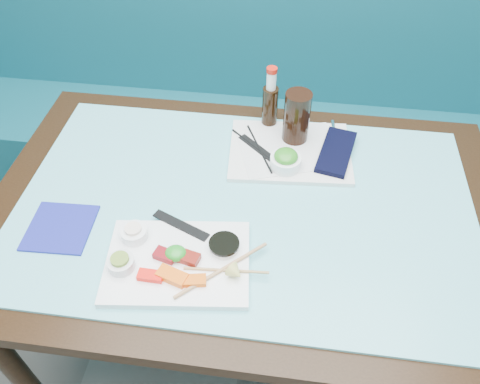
# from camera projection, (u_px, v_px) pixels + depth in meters

# --- Properties ---
(booth_bench) EXTENTS (3.00, 0.56, 1.17)m
(booth_bench) POSITION_uv_depth(u_px,v_px,m) (267.00, 124.00, 2.11)
(booth_bench) COLOR #0E515E
(booth_bench) RESTS_ON ground
(dining_table) EXTENTS (1.40, 0.90, 0.75)m
(dining_table) POSITION_uv_depth(u_px,v_px,m) (245.00, 226.00, 1.32)
(dining_table) COLOR black
(dining_table) RESTS_ON ground
(glass_top) EXTENTS (1.22, 0.76, 0.01)m
(glass_top) POSITION_uv_depth(u_px,v_px,m) (245.00, 205.00, 1.26)
(glass_top) COLOR #68C8D1
(glass_top) RESTS_ON dining_table
(sashimi_plate) EXTENTS (0.37, 0.28, 0.02)m
(sashimi_plate) POSITION_uv_depth(u_px,v_px,m) (178.00, 262.00, 1.12)
(sashimi_plate) COLOR white
(sashimi_plate) RESTS_ON glass_top
(salmon_left) EXTENTS (0.06, 0.03, 0.01)m
(salmon_left) POSITION_uv_depth(u_px,v_px,m) (150.00, 276.00, 1.07)
(salmon_left) COLOR #FF140A
(salmon_left) RESTS_ON sashimi_plate
(salmon_mid) EXTENTS (0.08, 0.05, 0.02)m
(salmon_mid) POSITION_uv_depth(u_px,v_px,m) (172.00, 276.00, 1.07)
(salmon_mid) COLOR #FF5F0A
(salmon_mid) RESTS_ON sashimi_plate
(salmon_right) EXTENTS (0.06, 0.04, 0.01)m
(salmon_right) POSITION_uv_depth(u_px,v_px,m) (193.00, 281.00, 1.06)
(salmon_right) COLOR #F75E09
(salmon_right) RESTS_ON sashimi_plate
(tuna_left) EXTENTS (0.06, 0.04, 0.02)m
(tuna_left) POSITION_uv_depth(u_px,v_px,m) (165.00, 255.00, 1.11)
(tuna_left) COLOR maroon
(tuna_left) RESTS_ON sashimi_plate
(tuna_right) EXTENTS (0.06, 0.05, 0.02)m
(tuna_right) POSITION_uv_depth(u_px,v_px,m) (188.00, 258.00, 1.11)
(tuna_right) COLOR maroon
(tuna_right) RESTS_ON sashimi_plate
(seaweed_garnish) EXTENTS (0.05, 0.05, 0.03)m
(seaweed_garnish) POSITION_uv_depth(u_px,v_px,m) (176.00, 253.00, 1.11)
(seaweed_garnish) COLOR #218F21
(seaweed_garnish) RESTS_ON sashimi_plate
(ramekin_wasabi) EXTENTS (0.06, 0.06, 0.03)m
(ramekin_wasabi) POSITION_uv_depth(u_px,v_px,m) (121.00, 263.00, 1.09)
(ramekin_wasabi) COLOR silver
(ramekin_wasabi) RESTS_ON sashimi_plate
(wasabi_fill) EXTENTS (0.06, 0.06, 0.01)m
(wasabi_fill) POSITION_uv_depth(u_px,v_px,m) (120.00, 259.00, 1.08)
(wasabi_fill) COLOR olive
(wasabi_fill) RESTS_ON ramekin_wasabi
(ramekin_ginger) EXTENTS (0.07, 0.07, 0.03)m
(ramekin_ginger) POSITION_uv_depth(u_px,v_px,m) (134.00, 233.00, 1.15)
(ramekin_ginger) COLOR white
(ramekin_ginger) RESTS_ON sashimi_plate
(ginger_fill) EXTENTS (0.04, 0.04, 0.01)m
(ginger_fill) POSITION_uv_depth(u_px,v_px,m) (133.00, 229.00, 1.14)
(ginger_fill) COLOR #FCE3CF
(ginger_fill) RESTS_ON ramekin_ginger
(soy_dish) EXTENTS (0.08, 0.08, 0.01)m
(soy_dish) POSITION_uv_depth(u_px,v_px,m) (224.00, 246.00, 1.13)
(soy_dish) COLOR silver
(soy_dish) RESTS_ON sashimi_plate
(soy_fill) EXTENTS (0.08, 0.08, 0.01)m
(soy_fill) POSITION_uv_depth(u_px,v_px,m) (224.00, 244.00, 1.12)
(soy_fill) COLOR black
(soy_fill) RESTS_ON soy_dish
(lemon_wedge) EXTENTS (0.05, 0.05, 0.04)m
(lemon_wedge) POSITION_uv_depth(u_px,v_px,m) (236.00, 273.00, 1.06)
(lemon_wedge) COLOR #DFD469
(lemon_wedge) RESTS_ON sashimi_plate
(chopstick_sleeve) EXTENTS (0.16, 0.09, 0.00)m
(chopstick_sleeve) POSITION_uv_depth(u_px,v_px,m) (181.00, 225.00, 1.18)
(chopstick_sleeve) COLOR black
(chopstick_sleeve) RESTS_ON sashimi_plate
(wooden_chopstick_a) EXTENTS (0.19, 0.18, 0.01)m
(wooden_chopstick_a) POSITION_uv_depth(u_px,v_px,m) (222.00, 270.00, 1.09)
(wooden_chopstick_a) COLOR tan
(wooden_chopstick_a) RESTS_ON sashimi_plate
(wooden_chopstick_b) EXTENTS (0.20, 0.02, 0.01)m
(wooden_chopstick_b) POSITION_uv_depth(u_px,v_px,m) (226.00, 270.00, 1.09)
(wooden_chopstick_b) COLOR tan
(wooden_chopstick_b) RESTS_ON sashimi_plate
(serving_tray) EXTENTS (0.37, 0.29, 0.01)m
(serving_tray) POSITION_uv_depth(u_px,v_px,m) (290.00, 151.00, 1.39)
(serving_tray) COLOR white
(serving_tray) RESTS_ON glass_top
(paper_placemat) EXTENTS (0.34, 0.29, 0.00)m
(paper_placemat) POSITION_uv_depth(u_px,v_px,m) (290.00, 149.00, 1.39)
(paper_placemat) COLOR silver
(paper_placemat) RESTS_ON serving_tray
(seaweed_bowl) EXTENTS (0.11, 0.11, 0.04)m
(seaweed_bowl) POSITION_uv_depth(u_px,v_px,m) (285.00, 162.00, 1.33)
(seaweed_bowl) COLOR white
(seaweed_bowl) RESTS_ON serving_tray
(seaweed_salad) EXTENTS (0.08, 0.08, 0.03)m
(seaweed_salad) POSITION_uv_depth(u_px,v_px,m) (286.00, 156.00, 1.31)
(seaweed_salad) COLOR #2E891F
(seaweed_salad) RESTS_ON seaweed_bowl
(cola_glass) EXTENTS (0.09, 0.09, 0.16)m
(cola_glass) POSITION_uv_depth(u_px,v_px,m) (297.00, 117.00, 1.37)
(cola_glass) COLOR black
(cola_glass) RESTS_ON serving_tray
(navy_pouch) EXTENTS (0.13, 0.21, 0.02)m
(navy_pouch) POSITION_uv_depth(u_px,v_px,m) (336.00, 152.00, 1.37)
(navy_pouch) COLOR black
(navy_pouch) RESTS_ON serving_tray
(fork) EXTENTS (0.02, 0.09, 0.01)m
(fork) POSITION_uv_depth(u_px,v_px,m) (334.00, 130.00, 1.44)
(fork) COLOR silver
(fork) RESTS_ON serving_tray
(black_chopstick_a) EXTENTS (0.17, 0.16, 0.01)m
(black_chopstick_a) POSITION_uv_depth(u_px,v_px,m) (257.00, 148.00, 1.39)
(black_chopstick_a) COLOR black
(black_chopstick_a) RESTS_ON serving_tray
(black_chopstick_b) EXTENTS (0.10, 0.20, 0.01)m
(black_chopstick_b) POSITION_uv_depth(u_px,v_px,m) (259.00, 148.00, 1.39)
(black_chopstick_b) COLOR black
(black_chopstick_b) RESTS_ON serving_tray
(tray_sleeve) EXTENTS (0.13, 0.12, 0.00)m
(tray_sleeve) POSITION_uv_depth(u_px,v_px,m) (258.00, 149.00, 1.39)
(tray_sleeve) COLOR black
(tray_sleeve) RESTS_ON serving_tray
(cola_bottle_body) EXTENTS (0.05, 0.05, 0.14)m
(cola_bottle_body) POSITION_uv_depth(u_px,v_px,m) (270.00, 108.00, 1.44)
(cola_bottle_body) COLOR black
(cola_bottle_body) RESTS_ON glass_top
(cola_bottle_neck) EXTENTS (0.03, 0.03, 0.06)m
(cola_bottle_neck) POSITION_uv_depth(u_px,v_px,m) (271.00, 81.00, 1.37)
(cola_bottle_neck) COLOR white
(cola_bottle_neck) RESTS_ON cola_bottle_body
(cola_bottle_cap) EXTENTS (0.04, 0.04, 0.01)m
(cola_bottle_cap) POSITION_uv_depth(u_px,v_px,m) (272.00, 70.00, 1.34)
(cola_bottle_cap) COLOR red
(cola_bottle_cap) RESTS_ON cola_bottle_neck
(blue_napkin) EXTENTS (0.17, 0.17, 0.01)m
(blue_napkin) POSITION_uv_depth(u_px,v_px,m) (60.00, 228.00, 1.20)
(blue_napkin) COLOR navy
(blue_napkin) RESTS_ON glass_top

